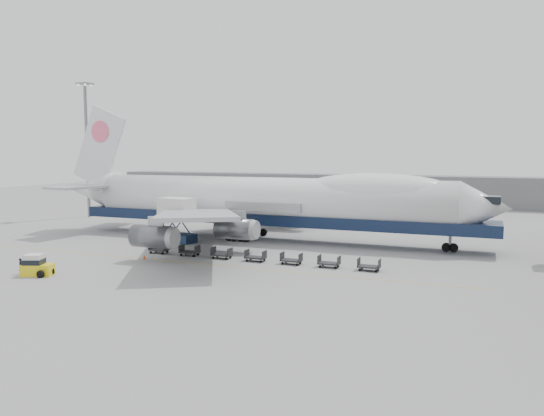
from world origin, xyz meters
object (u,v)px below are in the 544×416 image
at_px(baggage_tug, 36,266).
at_px(airliner, 270,201).
at_px(catering_truck, 177,217).
at_px(ground_worker, 21,266).

bearing_deg(baggage_tug, airliner, 43.95).
height_order(catering_truck, baggage_tug, catering_truck).
xyz_separation_m(airliner, ground_worker, (-15.51, -29.32, -4.80)).
bearing_deg(ground_worker, baggage_tug, -96.31).
bearing_deg(ground_worker, catering_truck, -21.45).
distance_m(catering_truck, ground_worker, 23.39).
relative_size(airliner, ground_worker, 40.58).
bearing_deg(baggage_tug, ground_worker, 163.69).
bearing_deg(airliner, ground_worker, -117.89).
xyz_separation_m(catering_truck, ground_worker, (-4.22, -22.86, -2.63)).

